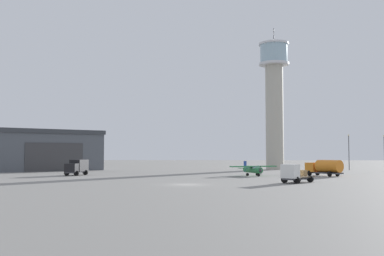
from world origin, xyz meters
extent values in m
plane|color=gray|center=(0.00, 0.00, 0.00)|extent=(400.00, 400.00, 0.00)
cylinder|color=#B2AD9E|center=(19.75, 55.95, 13.73)|extent=(4.63, 4.63, 27.45)
cylinder|color=silver|center=(19.75, 55.95, 27.75)|extent=(7.82, 7.82, 0.60)
cylinder|color=#99B7C6|center=(19.75, 55.95, 30.45)|extent=(7.20, 7.20, 4.79)
cylinder|color=silver|center=(19.75, 55.95, 33.09)|extent=(7.82, 7.82, 0.50)
cylinder|color=#38383D|center=(19.75, 55.95, 35.34)|extent=(0.16, 0.16, 4.00)
cube|color=#4C5159|center=(-39.73, 49.35, 4.46)|extent=(31.90, 31.10, 8.93)
cube|color=#35393E|center=(-39.73, 49.35, 9.43)|extent=(32.75, 31.95, 1.00)
cube|color=#38383A|center=(-33.49, 41.60, 3.35)|extent=(10.82, 8.76, 6.69)
cylinder|color=#287A42|center=(11.13, 23.30, 1.13)|extent=(3.33, 5.78, 1.15)
cone|color=#38383D|center=(12.36, 20.44, 1.13)|extent=(1.07, 1.08, 0.81)
cube|color=#38383D|center=(12.36, 20.44, 1.13)|extent=(0.11, 0.09, 1.76)
cube|color=#287A42|center=(11.24, 23.05, 1.80)|extent=(9.08, 4.93, 0.19)
cylinder|color=#2847A8|center=(9.87, 22.46, 1.42)|extent=(0.87, 0.43, 1.26)
cylinder|color=#2847A8|center=(12.60, 23.63, 1.42)|extent=(0.87, 0.43, 1.26)
cube|color=#99B7C6|center=(11.57, 22.28, 1.45)|extent=(1.25, 1.30, 0.65)
cone|color=#287A42|center=(9.90, 26.17, 1.23)|extent=(1.30, 1.53, 0.86)
cube|color=#2847A8|center=(9.90, 26.17, 1.97)|extent=(0.50, 0.98, 1.58)
cube|color=#287A42|center=(9.90, 26.17, 1.36)|extent=(2.89, 1.86, 0.09)
cylinder|color=black|center=(12.01, 21.26, 0.28)|extent=(0.57, 0.36, 0.56)
cylinder|color=black|center=(10.12, 23.07, 0.28)|extent=(0.57, 0.36, 0.56)
cylinder|color=black|center=(12.00, 23.88, 0.28)|extent=(0.57, 0.36, 0.56)
cube|color=#38383D|center=(16.06, 4.55, 0.62)|extent=(5.19, 5.60, 0.24)
cube|color=white|center=(14.68, 2.96, 1.73)|extent=(2.77, 2.71, 1.98)
cube|color=#99B7C6|center=(14.18, 2.38, 2.13)|extent=(1.50, 1.31, 0.99)
cube|color=brown|center=(16.69, 5.28, 0.82)|extent=(4.26, 4.43, 0.16)
cube|color=#997547|center=(16.95, 5.58, 1.35)|extent=(1.41, 1.41, 0.90)
cylinder|color=black|center=(15.48, 2.34, 0.50)|extent=(0.94, 0.86, 1.00)
cylinder|color=black|center=(13.95, 3.66, 0.50)|extent=(0.94, 0.86, 1.00)
cylinder|color=black|center=(17.97, 5.21, 0.50)|extent=(0.94, 0.86, 1.00)
cylinder|color=black|center=(16.44, 6.54, 0.50)|extent=(0.94, 0.86, 1.00)
cube|color=#38383D|center=(-22.67, 23.73, 0.62)|extent=(2.84, 5.78, 0.24)
cube|color=black|center=(-23.06, 21.78, 1.54)|extent=(2.50, 1.96, 1.60)
cube|color=#99B7C6|center=(-23.20, 21.07, 1.86)|extent=(1.88, 0.45, 0.80)
cube|color=black|center=(-22.49, 24.64, 1.88)|extent=(2.91, 4.05, 2.28)
cylinder|color=black|center=(-22.07, 21.63, 0.50)|extent=(1.03, 0.47, 1.00)
cylinder|color=black|center=(-24.04, 22.03, 0.50)|extent=(1.03, 0.47, 1.00)
cylinder|color=black|center=(-21.36, 25.16, 0.50)|extent=(1.03, 0.47, 1.00)
cylinder|color=black|center=(-23.33, 25.56, 0.50)|extent=(1.03, 0.47, 1.00)
cube|color=#38383D|center=(24.41, 23.29, 0.62)|extent=(5.96, 6.79, 0.24)
cube|color=orange|center=(22.84, 25.28, 1.61)|extent=(3.22, 3.12, 1.74)
cube|color=#99B7C6|center=(22.27, 26.01, 1.96)|extent=(1.75, 1.40, 0.87)
cylinder|color=orange|center=(25.11, 22.40, 1.89)|extent=(4.76, 5.17, 2.30)
cylinder|color=black|center=(21.99, 24.52, 0.50)|extent=(0.96, 0.83, 1.00)
cylinder|color=black|center=(23.78, 25.94, 0.50)|extent=(0.96, 0.83, 1.00)
cylinder|color=black|center=(24.82, 20.92, 0.50)|extent=(0.96, 0.83, 1.00)
cylinder|color=black|center=(26.62, 22.34, 0.50)|extent=(0.96, 0.83, 1.00)
cylinder|color=#38383D|center=(43.77, 45.17, 4.07)|extent=(0.18, 0.18, 8.13)
sphere|color=#F9E5B2|center=(43.77, 45.17, 8.35)|extent=(0.44, 0.44, 0.44)
cylinder|color=#38383D|center=(37.61, 51.96, 4.26)|extent=(0.18, 0.18, 8.53)
sphere|color=#F9E5B2|center=(37.61, 51.96, 8.75)|extent=(0.44, 0.44, 0.44)
camera|label=1|loc=(3.78, -61.27, 4.37)|focal=41.66mm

